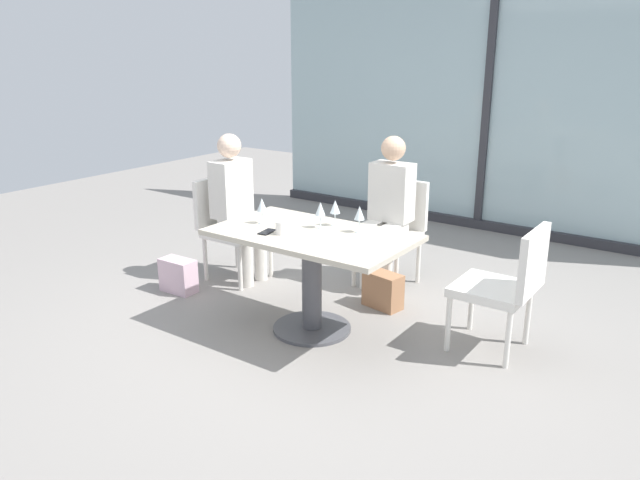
{
  "coord_description": "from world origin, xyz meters",
  "views": [
    {
      "loc": [
        2.36,
        -3.25,
        1.95
      ],
      "look_at": [
        0.0,
        0.1,
        0.65
      ],
      "focal_mm": 34.48,
      "sensor_mm": 36.0,
      "label": 1
    }
  ],
  "objects_px": {
    "dining_table_main": "(312,258)",
    "handbag_0": "(178,276)",
    "wine_glass_2": "(262,205)",
    "person_near_window": "(388,205)",
    "cell_phone_on_table": "(267,232)",
    "handbag_1": "(383,290)",
    "chair_far_left": "(228,222)",
    "person_far_left": "(237,201)",
    "chair_far_right": "(507,282)",
    "coffee_cup": "(281,228)",
    "wine_glass_1": "(335,207)",
    "wine_glass_0": "(320,210)",
    "chair_near_window": "(393,226)",
    "wine_glass_3": "(359,214)"
  },
  "relations": [
    {
      "from": "dining_table_main",
      "to": "wine_glass_1",
      "type": "distance_m",
      "value": 0.4
    },
    {
      "from": "wine_glass_2",
      "to": "handbag_1",
      "type": "height_order",
      "value": "wine_glass_2"
    },
    {
      "from": "dining_table_main",
      "to": "handbag_0",
      "type": "height_order",
      "value": "dining_table_main"
    },
    {
      "from": "wine_glass_0",
      "to": "handbag_1",
      "type": "relative_size",
      "value": 0.62
    },
    {
      "from": "handbag_1",
      "to": "wine_glass_3",
      "type": "bearing_deg",
      "value": -73.48
    },
    {
      "from": "person_near_window",
      "to": "coffee_cup",
      "type": "xyz_separation_m",
      "value": [
        -0.15,
        -1.22,
        0.08
      ]
    },
    {
      "from": "dining_table_main",
      "to": "wine_glass_0",
      "type": "relative_size",
      "value": 7.44
    },
    {
      "from": "chair_far_left",
      "to": "person_far_left",
      "type": "height_order",
      "value": "person_far_left"
    },
    {
      "from": "wine_glass_3",
      "to": "handbag_0",
      "type": "bearing_deg",
      "value": -171.31
    },
    {
      "from": "chair_far_left",
      "to": "wine_glass_3",
      "type": "height_order",
      "value": "wine_glass_3"
    },
    {
      "from": "dining_table_main",
      "to": "wine_glass_2",
      "type": "distance_m",
      "value": 0.53
    },
    {
      "from": "chair_far_right",
      "to": "person_near_window",
      "type": "distance_m",
      "value": 1.38
    },
    {
      "from": "wine_glass_0",
      "to": "chair_far_right",
      "type": "bearing_deg",
      "value": 15.07
    },
    {
      "from": "dining_table_main",
      "to": "chair_near_window",
      "type": "distance_m",
      "value": 1.18
    },
    {
      "from": "chair_far_right",
      "to": "wine_glass_0",
      "type": "distance_m",
      "value": 1.33
    },
    {
      "from": "handbag_1",
      "to": "coffee_cup",
      "type": "bearing_deg",
      "value": -103.82
    },
    {
      "from": "person_near_window",
      "to": "handbag_0",
      "type": "distance_m",
      "value": 1.82
    },
    {
      "from": "person_far_left",
      "to": "wine_glass_3",
      "type": "distance_m",
      "value": 1.41
    },
    {
      "from": "wine_glass_0",
      "to": "wine_glass_1",
      "type": "xyz_separation_m",
      "value": [
        0.05,
        0.11,
        0.0
      ]
    },
    {
      "from": "person_near_window",
      "to": "wine_glass_3",
      "type": "bearing_deg",
      "value": -73.36
    },
    {
      "from": "chair_far_right",
      "to": "wine_glass_1",
      "type": "relative_size",
      "value": 4.7
    },
    {
      "from": "chair_far_left",
      "to": "cell_phone_on_table",
      "type": "height_order",
      "value": "chair_far_left"
    },
    {
      "from": "chair_far_right",
      "to": "person_far_left",
      "type": "distance_m",
      "value": 2.34
    },
    {
      "from": "wine_glass_1",
      "to": "person_near_window",
      "type": "bearing_deg",
      "value": 92.32
    },
    {
      "from": "chair_far_right",
      "to": "person_far_left",
      "type": "xyz_separation_m",
      "value": [
        -2.33,
        -0.0,
        0.2
      ]
    },
    {
      "from": "handbag_1",
      "to": "person_near_window",
      "type": "bearing_deg",
      "value": 127.31
    },
    {
      "from": "handbag_0",
      "to": "coffee_cup",
      "type": "bearing_deg",
      "value": -6.63
    },
    {
      "from": "wine_glass_3",
      "to": "chair_near_window",
      "type": "bearing_deg",
      "value": 104.88
    },
    {
      "from": "person_near_window",
      "to": "cell_phone_on_table",
      "type": "relative_size",
      "value": 8.75
    },
    {
      "from": "chair_far_right",
      "to": "handbag_0",
      "type": "relative_size",
      "value": 2.9
    },
    {
      "from": "wine_glass_2",
      "to": "wine_glass_1",
      "type": "bearing_deg",
      "value": 29.09
    },
    {
      "from": "wine_glass_2",
      "to": "person_near_window",
      "type": "bearing_deg",
      "value": 68.69
    },
    {
      "from": "person_far_left",
      "to": "wine_glass_2",
      "type": "relative_size",
      "value": 6.81
    },
    {
      "from": "chair_far_left",
      "to": "cell_phone_on_table",
      "type": "distance_m",
      "value": 1.19
    },
    {
      "from": "person_far_left",
      "to": "cell_phone_on_table",
      "type": "relative_size",
      "value": 8.75
    },
    {
      "from": "dining_table_main",
      "to": "coffee_cup",
      "type": "xyz_separation_m",
      "value": [
        -0.15,
        -0.15,
        0.23
      ]
    },
    {
      "from": "person_near_window",
      "to": "chair_far_left",
      "type": "bearing_deg",
      "value": -153.58
    },
    {
      "from": "person_far_left",
      "to": "handbag_1",
      "type": "height_order",
      "value": "person_far_left"
    },
    {
      "from": "chair_near_window",
      "to": "wine_glass_1",
      "type": "bearing_deg",
      "value": -87.95
    },
    {
      "from": "wine_glass_2",
      "to": "dining_table_main",
      "type": "bearing_deg",
      "value": 2.36
    },
    {
      "from": "cell_phone_on_table",
      "to": "handbag_0",
      "type": "distance_m",
      "value": 1.23
    },
    {
      "from": "chair_far_left",
      "to": "wine_glass_3",
      "type": "relative_size",
      "value": 4.7
    },
    {
      "from": "person_far_left",
      "to": "handbag_1",
      "type": "distance_m",
      "value": 1.45
    },
    {
      "from": "wine_glass_2",
      "to": "cell_phone_on_table",
      "type": "height_order",
      "value": "wine_glass_2"
    },
    {
      "from": "dining_table_main",
      "to": "chair_far_right",
      "type": "bearing_deg",
      "value": 20.75
    },
    {
      "from": "chair_far_left",
      "to": "wine_glass_2",
      "type": "relative_size",
      "value": 4.7
    },
    {
      "from": "chair_far_left",
      "to": "wine_glass_1",
      "type": "height_order",
      "value": "wine_glass_1"
    },
    {
      "from": "coffee_cup",
      "to": "handbag_0",
      "type": "distance_m",
      "value": 1.34
    },
    {
      "from": "handbag_0",
      "to": "cell_phone_on_table",
      "type": "bearing_deg",
      "value": -8.25
    },
    {
      "from": "wine_glass_3",
      "to": "dining_table_main",
      "type": "bearing_deg",
      "value": -143.54
    }
  ]
}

